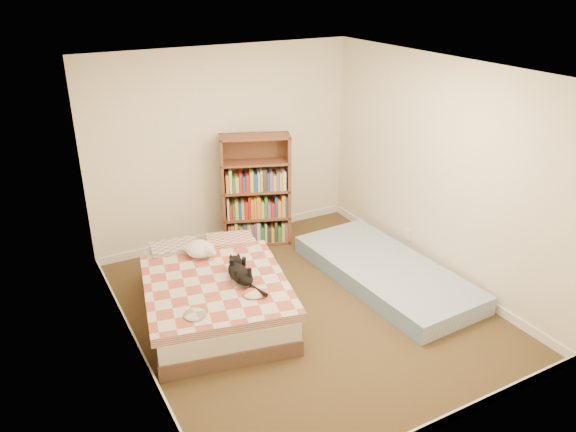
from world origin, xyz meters
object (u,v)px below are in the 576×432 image
black_cat (239,272)px  white_dog (201,249)px  bookshelf (255,203)px  floor_mattress (385,272)px  bed (214,293)px

black_cat → white_dog: black_cat is taller
bookshelf → floor_mattress: size_ratio=0.63×
bed → bookshelf: (1.11, 1.30, 0.31)m
bookshelf → floor_mattress: 1.91m
floor_mattress → white_dog: white_dog is taller
bed → floor_mattress: (1.99, -0.34, -0.13)m
bed → black_cat: (0.21, -0.22, 0.30)m
bookshelf → floor_mattress: bearing=-41.0°
floor_mattress → bookshelf: bearing=115.6°
bookshelf → white_dog: bearing=-120.3°
bed → floor_mattress: bed is taller
black_cat → bed: bearing=146.0°
bed → bookshelf: 1.74m
white_dog → floor_mattress: bearing=-6.3°
bookshelf → black_cat: (-0.91, -1.52, -0.01)m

